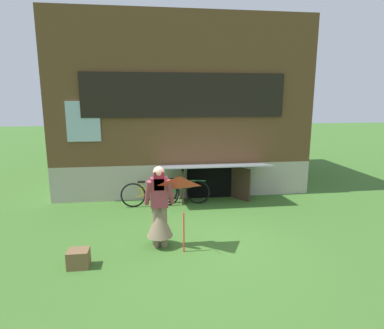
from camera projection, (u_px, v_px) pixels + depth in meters
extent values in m
plane|color=#3D6B28|center=(201.00, 241.00, 6.84)|extent=(60.00, 60.00, 0.00)
cube|color=#ADA393|center=(177.00, 164.00, 12.25)|extent=(7.69, 5.38, 1.03)
cube|color=brown|center=(177.00, 92.00, 11.72)|extent=(7.69, 5.38, 4.27)
cube|color=black|center=(185.00, 95.00, 9.10)|extent=(5.71, 0.08, 1.22)
cube|color=#9EB7C6|center=(185.00, 95.00, 9.12)|extent=(5.55, 0.04, 1.10)
cube|color=#9EB7C6|center=(83.00, 121.00, 8.89)|extent=(0.90, 0.06, 1.10)
cube|color=black|center=(210.00, 182.00, 9.74)|extent=(1.40, 0.03, 0.95)
cube|color=#3D2B1E|center=(183.00, 186.00, 9.35)|extent=(0.13, 0.70, 0.95)
cube|color=#3D2B1E|center=(240.00, 184.00, 9.57)|extent=(0.43, 0.62, 0.95)
cube|color=gray|center=(214.00, 166.00, 9.09)|extent=(3.07, 1.09, 0.18)
cylinder|color=#7F6B51|center=(156.00, 227.00, 6.50)|extent=(0.14, 0.14, 0.84)
cylinder|color=#7F6B51|center=(164.00, 227.00, 6.52)|extent=(0.14, 0.14, 0.84)
cone|color=#7F6B51|center=(160.00, 221.00, 6.48)|extent=(0.52, 0.52, 0.63)
cube|color=#993847|center=(159.00, 192.00, 6.37)|extent=(0.34, 0.20, 0.59)
cylinder|color=#993847|center=(148.00, 193.00, 6.23)|extent=(0.17, 0.33, 0.55)
cylinder|color=#993847|center=(171.00, 192.00, 6.29)|extent=(0.17, 0.33, 0.55)
cube|color=maroon|center=(159.00, 181.00, 6.26)|extent=(0.20, 0.08, 0.36)
sphere|color=#D8AD8E|center=(159.00, 172.00, 6.28)|extent=(0.23, 0.23, 0.23)
pyramid|color=red|center=(179.00, 193.00, 5.88)|extent=(0.72, 0.58, 0.40)
cylinder|color=beige|center=(178.00, 201.00, 6.19)|extent=(0.01, 0.52, 0.34)
cylinder|color=red|center=(184.00, 232.00, 6.28)|extent=(0.03, 0.03, 0.81)
torus|color=black|center=(198.00, 192.00, 9.19)|extent=(0.67, 0.18, 0.68)
torus|color=black|center=(166.00, 191.00, 9.26)|extent=(0.67, 0.18, 0.68)
cylinder|color=#287A3D|center=(182.00, 186.00, 9.19)|extent=(0.68, 0.18, 0.04)
cylinder|color=#287A3D|center=(182.00, 190.00, 9.21)|extent=(0.74, 0.19, 0.28)
cylinder|color=#287A3D|center=(174.00, 186.00, 9.21)|extent=(0.04, 0.04, 0.38)
cube|color=black|center=(174.00, 179.00, 9.17)|extent=(0.20, 0.08, 0.05)
cylinder|color=#287A3D|center=(198.00, 181.00, 9.12)|extent=(0.44, 0.12, 0.03)
torus|color=black|center=(167.00, 194.00, 9.00)|extent=(0.69, 0.05, 0.69)
torus|color=black|center=(133.00, 195.00, 8.88)|extent=(0.69, 0.05, 0.69)
cylinder|color=gold|center=(150.00, 188.00, 8.90)|extent=(0.70, 0.04, 0.04)
cylinder|color=gold|center=(150.00, 192.00, 8.93)|extent=(0.76, 0.04, 0.28)
cylinder|color=gold|center=(142.00, 189.00, 8.87)|extent=(0.04, 0.04, 0.39)
cube|color=black|center=(141.00, 182.00, 8.83)|extent=(0.20, 0.08, 0.05)
cylinder|color=gold|center=(167.00, 182.00, 8.93)|extent=(0.44, 0.03, 0.03)
cube|color=brown|center=(79.00, 258.00, 5.76)|extent=(0.37, 0.31, 0.32)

